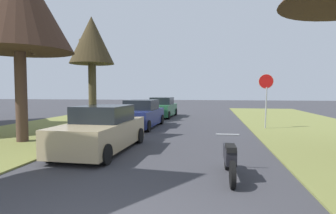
{
  "coord_description": "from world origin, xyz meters",
  "views": [
    {
      "loc": [
        1.6,
        -3.04,
        2.09
      ],
      "look_at": [
        0.06,
        6.45,
        1.52
      ],
      "focal_mm": 29.26,
      "sensor_mm": 36.0,
      "label": 1
    }
  ],
  "objects_px": {
    "stop_sign_far": "(266,89)",
    "parked_motorcycle": "(230,158)",
    "street_tree_left_mid_b": "(92,42)",
    "parked_sedan_green": "(162,108)",
    "parked_sedan_navy": "(141,115)",
    "parked_sedan_tan": "(102,130)",
    "street_tree_left_mid_a": "(18,4)"
  },
  "relations": [
    {
      "from": "stop_sign_far",
      "to": "parked_motorcycle",
      "type": "height_order",
      "value": "stop_sign_far"
    },
    {
      "from": "street_tree_left_mid_b",
      "to": "parked_sedan_green",
      "type": "relative_size",
      "value": 1.53
    },
    {
      "from": "stop_sign_far",
      "to": "parked_sedan_green",
      "type": "relative_size",
      "value": 0.67
    },
    {
      "from": "street_tree_left_mid_b",
      "to": "parked_motorcycle",
      "type": "bearing_deg",
      "value": -51.2
    },
    {
      "from": "parked_sedan_navy",
      "to": "parked_sedan_tan",
      "type": "bearing_deg",
      "value": -87.53
    },
    {
      "from": "street_tree_left_mid_a",
      "to": "parked_sedan_green",
      "type": "distance_m",
      "value": 13.06
    },
    {
      "from": "street_tree_left_mid_a",
      "to": "parked_motorcycle",
      "type": "relative_size",
      "value": 3.62
    },
    {
      "from": "stop_sign_far",
      "to": "street_tree_left_mid_b",
      "type": "distance_m",
      "value": 11.01
    },
    {
      "from": "stop_sign_far",
      "to": "street_tree_left_mid_a",
      "type": "bearing_deg",
      "value": -151.68
    },
    {
      "from": "street_tree_left_mid_a",
      "to": "street_tree_left_mid_b",
      "type": "distance_m",
      "value": 6.75
    },
    {
      "from": "parked_sedan_tan",
      "to": "parked_sedan_green",
      "type": "distance_m",
      "value": 12.56
    },
    {
      "from": "street_tree_left_mid_a",
      "to": "parked_sedan_green",
      "type": "bearing_deg",
      "value": 72.8
    },
    {
      "from": "parked_sedan_navy",
      "to": "street_tree_left_mid_b",
      "type": "bearing_deg",
      "value": 158.14
    },
    {
      "from": "parked_sedan_tan",
      "to": "parked_sedan_navy",
      "type": "xyz_separation_m",
      "value": [
        -0.27,
        6.26,
        0.0
      ]
    },
    {
      "from": "street_tree_left_mid_b",
      "to": "parked_sedan_navy",
      "type": "relative_size",
      "value": 1.53
    },
    {
      "from": "parked_sedan_navy",
      "to": "parked_motorcycle",
      "type": "distance_m",
      "value": 9.7
    },
    {
      "from": "street_tree_left_mid_a",
      "to": "parked_motorcycle",
      "type": "xyz_separation_m",
      "value": [
        8.02,
        -3.3,
        -5.04
      ]
    },
    {
      "from": "stop_sign_far",
      "to": "street_tree_left_mid_a",
      "type": "relative_size",
      "value": 0.4
    },
    {
      "from": "street_tree_left_mid_b",
      "to": "parked_sedan_tan",
      "type": "bearing_deg",
      "value": -63.34
    },
    {
      "from": "parked_sedan_tan",
      "to": "parked_sedan_green",
      "type": "relative_size",
      "value": 1.0
    },
    {
      "from": "stop_sign_far",
      "to": "parked_sedan_green",
      "type": "height_order",
      "value": "stop_sign_far"
    },
    {
      "from": "street_tree_left_mid_b",
      "to": "parked_sedan_tan",
      "type": "xyz_separation_m",
      "value": [
        3.87,
        -7.71,
        -4.48
      ]
    },
    {
      "from": "parked_motorcycle",
      "to": "stop_sign_far",
      "type": "bearing_deg",
      "value": 74.67
    },
    {
      "from": "stop_sign_far",
      "to": "parked_sedan_navy",
      "type": "xyz_separation_m",
      "value": [
        -6.93,
        -0.34,
        -1.47
      ]
    },
    {
      "from": "street_tree_left_mid_b",
      "to": "parked_sedan_green",
      "type": "height_order",
      "value": "street_tree_left_mid_b"
    },
    {
      "from": "parked_sedan_green",
      "to": "parked_motorcycle",
      "type": "height_order",
      "value": "parked_sedan_green"
    },
    {
      "from": "parked_sedan_tan",
      "to": "parked_motorcycle",
      "type": "relative_size",
      "value": 2.17
    },
    {
      "from": "parked_sedan_tan",
      "to": "parked_motorcycle",
      "type": "xyz_separation_m",
      "value": [
        4.21,
        -2.34,
        -0.24
      ]
    },
    {
      "from": "stop_sign_far",
      "to": "parked_sedan_tan",
      "type": "relative_size",
      "value": 0.67
    },
    {
      "from": "stop_sign_far",
      "to": "parked_motorcycle",
      "type": "xyz_separation_m",
      "value": [
        -2.45,
        -8.95,
        -1.71
      ]
    },
    {
      "from": "stop_sign_far",
      "to": "parked_sedan_tan",
      "type": "height_order",
      "value": "stop_sign_far"
    },
    {
      "from": "stop_sign_far",
      "to": "parked_motorcycle",
      "type": "distance_m",
      "value": 9.43
    }
  ]
}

